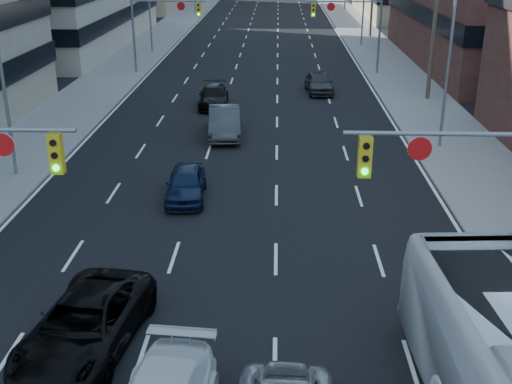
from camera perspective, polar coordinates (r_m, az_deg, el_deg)
The scene contains 11 objects.
signal_near_right at distance 18.13m, azimuth 20.05°, elevation 0.36°, with size 6.59×0.33×6.00m.
signal_far_left at distance 54.26m, azimuth -8.44°, elevation 14.87°, with size 6.09×0.33×6.00m.
signal_far_right at distance 53.76m, azimuth 8.48°, elevation 14.81°, with size 6.09×0.33×6.00m.
utility_pole_block at distance 45.54m, azimuth 15.66°, elevation 14.94°, with size 2.20×0.28×11.00m.
streetlight_left_near at distance 31.06m, azimuth -21.43°, elevation 10.08°, with size 2.03×0.22×9.00m.
streetlight_right_near at distance 34.60m, azimuth 16.56°, elevation 11.72°, with size 2.03×0.22×9.00m.
black_pickup at distance 18.34m, azimuth -14.91°, elevation -11.29°, with size 2.52×5.46×1.52m, color black.
sedan_blue at distance 27.69m, azimuth -6.24°, elevation 0.76°, with size 1.63×4.04×1.38m, color black.
sedan_grey_center at distance 36.44m, azimuth -2.82°, elevation 6.22°, with size 1.74×4.98×1.64m, color #323234.
sedan_black_far at distance 43.23m, azimuth -3.78°, elevation 8.48°, with size 1.92×4.71×1.37m, color black.
sedan_grey_right at distance 47.30m, azimuth 5.61°, elevation 9.66°, with size 1.78×4.42×1.51m, color #2C2B2E.
Camera 1 is at (1.76, -8.07, 10.51)m, focal length 45.00 mm.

